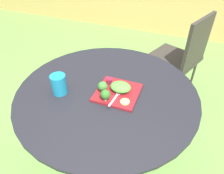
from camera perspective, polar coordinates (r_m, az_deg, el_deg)
The scene contains 11 objects.
ground_plane at distance 1.78m, azimuth -1.03°, elevation -19.30°, with size 12.00×12.00×0.00m, color #669342.
patio_table at distance 1.38m, azimuth -1.27°, elevation -7.89°, with size 1.06×1.06×0.73m.
patio_chair at distance 2.10m, azimuth 18.67°, elevation 8.56°, with size 0.57×0.57×0.90m.
salad_plate at distance 1.20m, azimuth 1.44°, elevation -1.65°, with size 0.24×0.24×0.01m, color maroon.
drinking_glass at distance 1.23m, azimuth -14.19°, elevation 0.49°, with size 0.09×0.09×0.12m.
fork at distance 1.17m, azimuth 1.18°, elevation -2.48°, with size 0.03×0.15×0.00m.
lettuce_mound at distance 1.20m, azimuth 2.32°, elevation 0.01°, with size 0.12×0.10×0.05m, color #519338.
broccoli_floret_0 at distance 1.18m, azimuth -2.58°, elevation 0.18°, with size 0.06×0.06×0.07m.
broccoli_floret_1 at distance 1.13m, azimuth -1.82°, elevation -2.08°, with size 0.05×0.05×0.07m.
cucumber_slice_0 at distance 1.13m, azimuth 3.52°, elevation -4.02°, with size 0.05×0.05×0.01m, color #8EB766.
beet_chunk_0 at distance 1.25m, azimuth -0.71°, elevation 1.63°, with size 0.03×0.03×0.03m, color maroon.
Camera 1 is at (0.37, -0.87, 1.51)m, focal length 33.62 mm.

